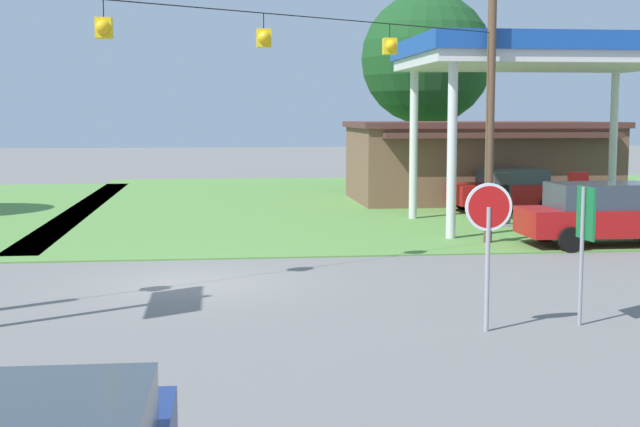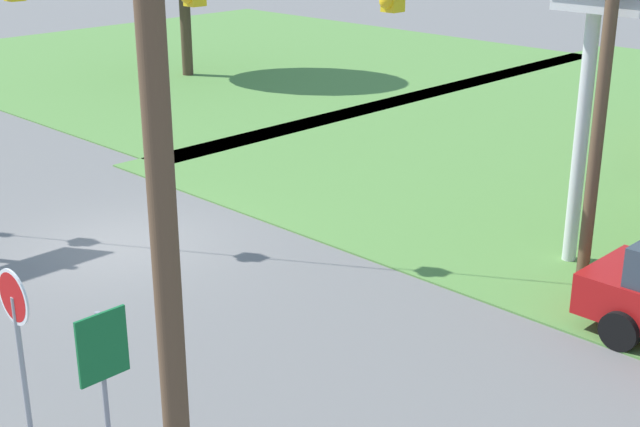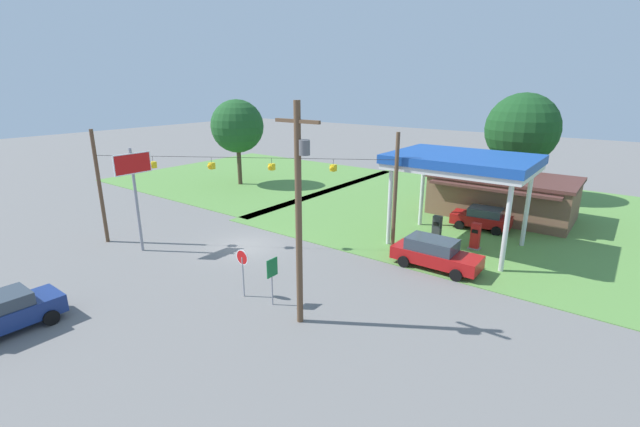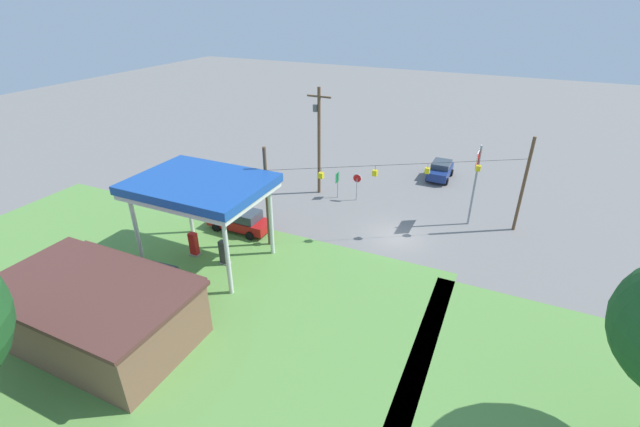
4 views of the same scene
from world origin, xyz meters
TOP-DOWN VIEW (x-y plane):
  - ground_plane at (0.00, 0.00)m, footprint 160.00×160.00m
  - grass_verge_station_corner at (12.89, 17.08)m, footprint 36.00×28.00m
  - gas_station_canopy at (10.89, 8.47)m, footprint 8.60×6.42m
  - gas_station_store at (11.45, 17.06)m, footprint 10.65×6.69m
  - fuel_pump_near at (9.61, 8.46)m, footprint 0.71×0.56m
  - fuel_pump_far at (12.18, 8.46)m, footprint 0.71×0.56m
  - car_at_pumps_front at (11.25, 4.13)m, footprint 4.98×2.11m
  - car_at_pumps_rear at (11.29, 12.81)m, footprint 4.25×2.39m
  - car_on_crossroad at (-0.81, -13.16)m, footprint 2.15×4.12m
  - stop_sign_roadside at (5.01, -4.89)m, footprint 0.80×0.08m
  - stop_sign_overhead at (-4.67, -4.49)m, footprint 0.22×2.38m
  - route_sign at (6.77, -4.66)m, footprint 0.10×0.70m
  - utility_pole_main at (8.80, -5.01)m, footprint 2.20×0.44m
  - signal_span_gantry at (-0.00, -0.01)m, footprint 16.46×10.24m

SIDE VIEW (x-z plane):
  - ground_plane at x=0.00m, z-range 0.00..0.00m
  - grass_verge_station_corner at x=12.89m, z-range 0.00..0.04m
  - fuel_pump_near at x=9.61m, z-range -0.04..1.73m
  - fuel_pump_far at x=12.18m, z-range -0.04..1.73m
  - car_at_pumps_rear at x=11.29m, z-range 0.04..1.68m
  - car_on_crossroad at x=-0.81m, z-range 0.04..1.74m
  - car_at_pumps_front at x=11.25m, z-range 0.03..1.79m
  - gas_station_store at x=11.45m, z-range 0.02..3.34m
  - route_sign at x=6.77m, z-range 0.51..2.91m
  - stop_sign_roadside at x=5.01m, z-range 0.56..3.06m
  - signal_span_gantry at x=0.00m, z-range 0.37..7.88m
  - stop_sign_overhead at x=-4.67m, z-range 1.48..8.04m
  - utility_pole_main at x=8.80m, z-range 0.57..10.20m
  - gas_station_canopy at x=10.89m, z-range 2.46..8.46m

